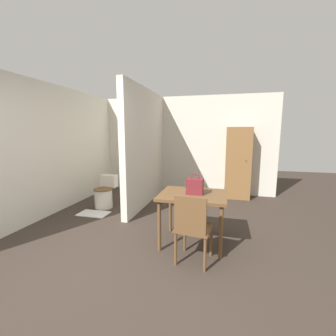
{
  "coord_description": "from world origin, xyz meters",
  "views": [
    {
      "loc": [
        1.24,
        -2.02,
        1.59
      ],
      "look_at": [
        0.32,
        1.57,
        0.99
      ],
      "focal_mm": 24.0,
      "sensor_mm": 36.0,
      "label": 1
    }
  ],
  "objects_px": {
    "dining_table": "(193,200)",
    "handbag": "(195,186)",
    "wooden_cabinet": "(238,163)",
    "toilet": "(105,194)",
    "wooden_chair": "(193,226)"
  },
  "relations": [
    {
      "from": "dining_table",
      "to": "wooden_cabinet",
      "type": "bearing_deg",
      "value": 74.24
    },
    {
      "from": "dining_table",
      "to": "handbag",
      "type": "relative_size",
      "value": 3.24
    },
    {
      "from": "toilet",
      "to": "handbag",
      "type": "distance_m",
      "value": 2.43
    },
    {
      "from": "wooden_chair",
      "to": "dining_table",
      "type": "bearing_deg",
      "value": 106.09
    },
    {
      "from": "toilet",
      "to": "wooden_chair",
      "type": "bearing_deg",
      "value": -37.74
    },
    {
      "from": "handbag",
      "to": "wooden_cabinet",
      "type": "distance_m",
      "value": 2.66
    },
    {
      "from": "wooden_chair",
      "to": "handbag",
      "type": "xyz_separation_m",
      "value": [
        -0.05,
        0.51,
        0.37
      ]
    },
    {
      "from": "toilet",
      "to": "dining_table",
      "type": "bearing_deg",
      "value": -29.04
    },
    {
      "from": "wooden_cabinet",
      "to": "toilet",
      "type": "bearing_deg",
      "value": -152.7
    },
    {
      "from": "toilet",
      "to": "wooden_cabinet",
      "type": "relative_size",
      "value": 0.39
    },
    {
      "from": "dining_table",
      "to": "toilet",
      "type": "distance_m",
      "value": 2.37
    },
    {
      "from": "handbag",
      "to": "wooden_cabinet",
      "type": "relative_size",
      "value": 0.17
    },
    {
      "from": "wooden_chair",
      "to": "wooden_cabinet",
      "type": "bearing_deg",
      "value": 85.79
    },
    {
      "from": "wooden_chair",
      "to": "wooden_cabinet",
      "type": "xyz_separation_m",
      "value": [
        0.65,
        3.07,
        0.37
      ]
    },
    {
      "from": "toilet",
      "to": "handbag",
      "type": "xyz_separation_m",
      "value": [
        2.07,
        -1.14,
        0.57
      ]
    }
  ]
}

